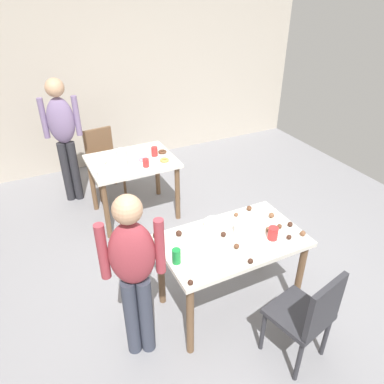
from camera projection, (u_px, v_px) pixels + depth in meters
name	position (u px, v px, depth m)	size (l,w,h in m)	color
ground_plane	(211.00, 288.00, 3.55)	(6.40, 6.40, 0.00)	gray
wall_back	(108.00, 78.00, 5.34)	(6.40, 0.10, 2.60)	#BCB2A3
dining_table_near	(232.00, 249.00, 3.06)	(1.18, 0.70, 0.75)	silver
dining_table_far	(132.00, 169.00, 4.33)	(0.98, 0.77, 0.75)	silver
chair_near_table	(308.00, 314.00, 2.66)	(0.48, 0.48, 0.87)	#2D2D33
chair_far_table	(103.00, 158.00, 4.90)	(0.44, 0.44, 0.87)	brown
person_girl_near	(134.00, 268.00, 2.54)	(0.45, 0.29, 1.45)	#383D4C
person_adult_far	(63.00, 131.00, 4.47)	(0.45, 0.27, 1.60)	#28282D
mixing_bowl	(214.00, 224.00, 3.13)	(0.17, 0.17, 0.06)	white
soda_can	(176.00, 256.00, 2.73)	(0.07, 0.07, 0.12)	#198438
fork_near	(262.00, 249.00, 2.89)	(0.17, 0.02, 0.01)	silver
cup_near_0	(273.00, 233.00, 2.98)	(0.08, 0.08, 0.11)	red
cup_near_1	(239.00, 228.00, 3.05)	(0.08, 0.08, 0.10)	white
cake_ball_0	(290.00, 224.00, 3.14)	(0.04, 0.04, 0.04)	#3D2319
cake_ball_1	(236.00, 215.00, 3.27)	(0.04, 0.04, 0.04)	brown
cake_ball_2	(155.00, 235.00, 3.01)	(0.05, 0.05, 0.05)	#3D2319
cake_ball_3	(237.00, 246.00, 2.89)	(0.04, 0.04, 0.04)	brown
cake_ball_4	(303.00, 233.00, 3.03)	(0.05, 0.05, 0.05)	brown
cake_ball_5	(268.00, 229.00, 3.08)	(0.04, 0.04, 0.04)	brown
cake_ball_6	(279.00, 226.00, 3.12)	(0.04, 0.04, 0.04)	brown
cake_ball_7	(190.00, 282.00, 2.55)	(0.04, 0.04, 0.04)	#3D2319
cake_ball_8	(223.00, 234.00, 3.02)	(0.05, 0.05, 0.05)	#3D2319
cake_ball_9	(179.00, 234.00, 3.02)	(0.05, 0.05, 0.05)	#3D2319
cake_ball_10	(251.00, 261.00, 2.74)	(0.04, 0.04, 0.04)	#3D2319
cake_ball_11	(289.00, 237.00, 2.99)	(0.04, 0.04, 0.04)	#3D2319
cake_ball_12	(249.00, 208.00, 3.35)	(0.05, 0.05, 0.05)	brown
cake_ball_13	(271.00, 215.00, 3.25)	(0.05, 0.05, 0.05)	brown
pitcher_far	(122.00, 159.00, 4.03)	(0.12, 0.12, 0.23)	white
cup_far_0	(146.00, 163.00, 4.10)	(0.07, 0.07, 0.09)	red
cup_far_1	(154.00, 152.00, 4.33)	(0.08, 0.08, 0.11)	red
cup_far_2	(101.00, 175.00, 3.85)	(0.09, 0.09, 0.09)	white
donut_far_0	(101.00, 162.00, 4.18)	(0.13, 0.13, 0.04)	white
donut_far_1	(162.00, 152.00, 4.42)	(0.10, 0.10, 0.03)	brown
donut_far_2	(164.00, 160.00, 4.23)	(0.10, 0.10, 0.03)	gold
donut_far_3	(143.00, 159.00, 4.25)	(0.11, 0.11, 0.03)	pink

